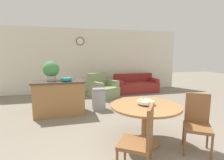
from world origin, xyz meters
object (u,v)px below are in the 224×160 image
at_px(dining_table, 145,114).
at_px(armchair, 103,89).
at_px(teal_bowl, 66,79).
at_px(potted_plant, 51,70).
at_px(fruit_bowl, 146,102).
at_px(kitchen_island, 60,97).
at_px(trash_bin, 99,99).
at_px(couch, 136,86).
at_px(dining_chair_near_left, 141,138).
at_px(dining_chair_near_right, 197,121).

relative_size(dining_table, armchair, 1.03).
bearing_deg(armchair, teal_bowl, -155.21).
xyz_separation_m(potted_plant, armchair, (1.73, 1.47, -0.90)).
height_order(fruit_bowl, potted_plant, potted_plant).
distance_m(kitchen_island, armchair, 2.21).
distance_m(trash_bin, couch, 2.85).
distance_m(dining_table, fruit_bowl, 0.22).
distance_m(dining_chair_near_left, potted_plant, 3.31).
distance_m(dining_chair_near_left, armchair, 4.46).
bearing_deg(armchair, dining_chair_near_right, -107.22).
height_order(dining_chair_near_left, kitchen_island, dining_chair_near_left).
distance_m(dining_table, dining_chair_near_left, 0.86).
distance_m(potted_plant, trash_bin, 1.57).
distance_m(dining_table, potted_plant, 2.88).
relative_size(dining_chair_near_left, teal_bowl, 3.34).
height_order(dining_table, kitchen_island, kitchen_island).
relative_size(dining_chair_near_left, potted_plant, 1.85).
distance_m(dining_table, armchair, 3.69).
distance_m(dining_chair_near_left, teal_bowl, 2.89).
bearing_deg(dining_chair_near_right, teal_bowl, -13.96).
xyz_separation_m(dining_chair_near_left, teal_bowl, (-0.93, 2.69, 0.46)).
xyz_separation_m(dining_chair_near_right, fruit_bowl, (-0.75, 0.42, 0.27)).
distance_m(teal_bowl, potted_plant, 0.52).
bearing_deg(couch, potted_plant, -151.16).
bearing_deg(trash_bin, couch, 45.01).
bearing_deg(dining_chair_near_right, fruit_bowl, 5.45).
relative_size(teal_bowl, couch, 0.16).
relative_size(potted_plant, armchair, 0.43).
distance_m(dining_chair_near_left, trash_bin, 2.95).
distance_m(dining_chair_near_right, trash_bin, 2.88).
bearing_deg(dining_chair_near_right, potted_plant, -12.21).
xyz_separation_m(couch, armchair, (-1.58, -0.53, 0.03)).
height_order(couch, armchair, armchair).
distance_m(dining_chair_near_right, fruit_bowl, 0.90).
bearing_deg(potted_plant, fruit_bowl, -52.04).
bearing_deg(dining_chair_near_left, couch, 12.63).
xyz_separation_m(dining_table, potted_plant, (-1.73, 2.22, 0.64)).
bearing_deg(trash_bin, dining_table, -78.57).
bearing_deg(dining_chair_near_left, potted_plant, 58.42).
height_order(dining_chair_near_right, teal_bowl, teal_bowl).
bearing_deg(fruit_bowl, kitchen_island, 126.16).
xyz_separation_m(dining_chair_near_left, kitchen_island, (-1.12, 2.84, -0.05)).
distance_m(couch, armchair, 1.67).
distance_m(fruit_bowl, trash_bin, 2.29).
bearing_deg(kitchen_island, dining_chair_near_left, -68.58).
bearing_deg(kitchen_island, dining_table, -53.82).
relative_size(dining_chair_near_left, armchair, 0.79).
bearing_deg(dining_chair_near_right, dining_table, 5.38).
bearing_deg(potted_plant, dining_chair_near_right, -46.74).
relative_size(dining_table, couch, 0.68).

